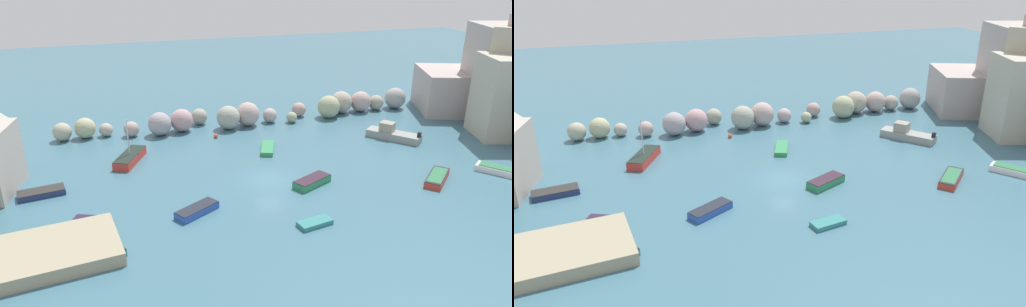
# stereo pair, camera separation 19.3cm
# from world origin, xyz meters

# --- Properties ---
(cove_water) EXTENTS (160.00, 160.00, 0.00)m
(cove_water) POSITION_xyz_m (0.00, 0.00, 0.00)
(cove_water) COLOR #3E6B7E
(cove_water) RESTS_ON ground
(rock_breakwater) EXTENTS (43.49, 4.99, 2.78)m
(rock_breakwater) POSITION_xyz_m (4.76, 15.59, 1.24)
(rock_breakwater) COLOR #ACA78F
(rock_breakwater) RESTS_ON ground
(stone_dock) EXTENTS (9.70, 7.02, 0.94)m
(stone_dock) POSITION_xyz_m (-17.98, -7.07, 0.47)
(stone_dock) COLOR tan
(stone_dock) RESTS_ON ground
(channel_buoy) EXTENTS (0.46, 0.46, 0.46)m
(channel_buoy) POSITION_xyz_m (-2.07, 12.06, 0.23)
(channel_buoy) COLOR #E04C28
(channel_buoy) RESTS_ON cove_water
(moored_boat_0) EXTENTS (3.52, 5.08, 4.31)m
(moored_boat_0) POSITION_xyz_m (-11.60, 8.07, 0.43)
(moored_boat_0) COLOR red
(moored_boat_0) RESTS_ON cove_water
(moored_boat_1) EXTENTS (4.12, 3.91, 0.59)m
(moored_boat_1) POSITION_xyz_m (14.18, -4.78, 0.31)
(moored_boat_1) COLOR red
(moored_boat_1) RESTS_ON cove_water
(moored_boat_2) EXTENTS (2.75, 2.04, 0.56)m
(moored_boat_2) POSITION_xyz_m (-15.38, -3.32, 0.28)
(moored_boat_2) COLOR teal
(moored_boat_2) RESTS_ON cove_water
(moored_boat_3) EXTENTS (3.77, 2.96, 0.59)m
(moored_boat_3) POSITION_xyz_m (-7.43, -4.03, 0.29)
(moored_boat_3) COLOR #2B51B1
(moored_boat_3) RESTS_ON cove_water
(moored_boat_4) EXTENTS (3.87, 2.83, 0.67)m
(moored_boat_4) POSITION_xyz_m (3.20, -2.11, 0.33)
(moored_boat_4) COLOR #2F8853
(moored_boat_4) RESTS_ON cove_water
(moored_boat_5) EXTENTS (4.99, 5.62, 1.78)m
(moored_boat_5) POSITION_xyz_m (16.35, 5.81, 0.56)
(moored_boat_5) COLOR gray
(moored_boat_5) RESTS_ON cove_water
(moored_boat_6) EXTENTS (2.48, 3.82, 0.45)m
(moored_boat_6) POSITION_xyz_m (2.15, 6.79, 0.23)
(moored_boat_6) COLOR #338B55
(moored_boat_6) RESTS_ON cove_water
(moored_boat_7) EXTENTS (2.90, 2.37, 0.60)m
(moored_boat_7) POSITION_xyz_m (-14.49, -8.45, 0.30)
(moored_boat_7) COLOR teal
(moored_boat_7) RESTS_ON cove_water
(moored_boat_8) EXTENTS (2.81, 1.64, 0.36)m
(moored_boat_8) POSITION_xyz_m (0.60, -8.46, 0.18)
(moored_boat_8) COLOR teal
(moored_boat_8) RESTS_ON cove_water
(moored_boat_9) EXTENTS (3.22, 3.69, 0.63)m
(moored_boat_9) POSITION_xyz_m (20.56, -4.98, 0.31)
(moored_boat_9) COLOR white
(moored_boat_9) RESTS_ON cove_water
(moored_boat_10) EXTENTS (3.92, 2.09, 0.53)m
(moored_boat_10) POSITION_xyz_m (-19.25, 2.97, 0.26)
(moored_boat_10) COLOR navy
(moored_boat_10) RESTS_ON cove_water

